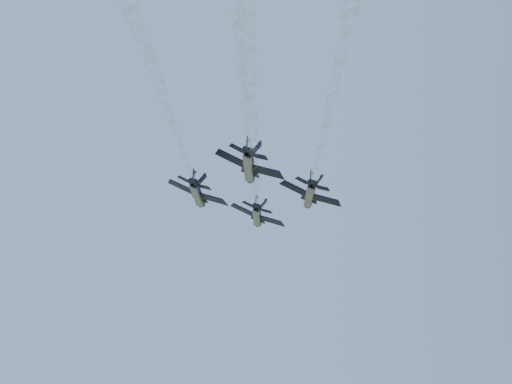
# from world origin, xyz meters

# --- Properties ---
(jet_lead) EXTENTS (11.72, 15.95, 5.14)m
(jet_lead) POSITION_xyz_m (3.28, 17.13, 104.03)
(jet_lead) COLOR black
(jet_left) EXTENTS (11.72, 15.95, 5.14)m
(jet_left) POSITION_xyz_m (-7.15, 2.57, 104.03)
(jet_left) COLOR black
(jet_right) EXTENTS (11.72, 15.95, 5.14)m
(jet_right) POSITION_xyz_m (14.10, 4.50, 104.03)
(jet_right) COLOR black
(jet_slot) EXTENTS (11.72, 15.95, 5.14)m
(jet_slot) POSITION_xyz_m (3.64, -10.37, 104.03)
(jet_slot) COLOR black
(smoke_trail_lead) EXTENTS (5.11, 66.17, 2.57)m
(smoke_trail_lead) POSITION_xyz_m (5.77, -32.86, 104.06)
(smoke_trail_lead) COLOR white
(smoke_trail_left) EXTENTS (5.11, 66.17, 2.57)m
(smoke_trail_left) POSITION_xyz_m (-4.65, -47.43, 104.06)
(smoke_trail_left) COLOR white
(smoke_trail_right) EXTENTS (5.11, 66.17, 2.57)m
(smoke_trail_right) POSITION_xyz_m (16.59, -45.49, 104.06)
(smoke_trail_right) COLOR white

